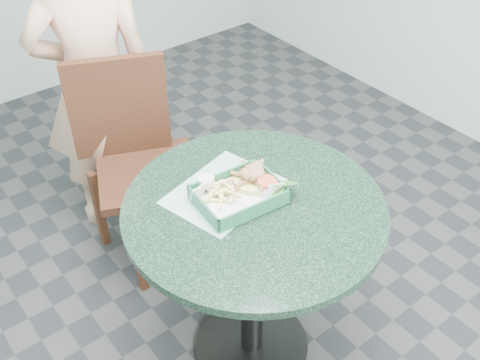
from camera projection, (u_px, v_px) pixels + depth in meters
floor at (251, 345)px, 2.30m from camera, size 4.00×5.00×0.02m
cafe_table at (254, 246)px, 1.93m from camera, size 0.86×0.86×0.75m
dining_chair at (135, 150)px, 2.45m from camera, size 0.42×0.42×0.93m
diner_person at (96, 85)px, 2.47m from camera, size 0.62×0.49×1.49m
placemat at (224, 196)px, 1.87m from camera, size 0.42×0.35×0.00m
food_basket at (239, 202)px, 1.83m from camera, size 0.27×0.20×0.05m
crab_sandwich at (251, 179)px, 1.86m from camera, size 0.13×0.13×0.08m
fries_pile at (218, 194)px, 1.82m from camera, size 0.12×0.13×0.04m
sauce_ramekin at (205, 188)px, 1.83m from camera, size 0.06×0.06×0.03m
garnish_cup at (270, 188)px, 1.84m from camera, size 0.11×0.11×0.04m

